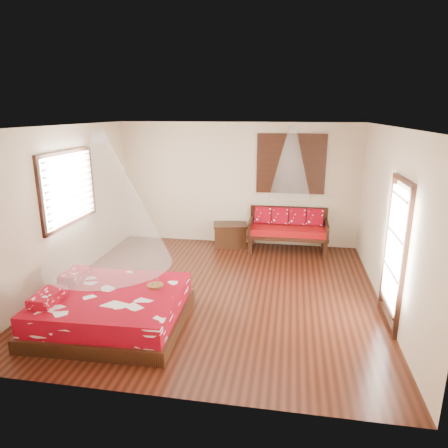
{
  "coord_description": "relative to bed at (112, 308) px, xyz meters",
  "views": [
    {
      "loc": [
        1.21,
        -6.29,
        3.03
      ],
      "look_at": [
        0.1,
        0.25,
        1.15
      ],
      "focal_mm": 32.0,
      "sensor_mm": 36.0,
      "label": 1
    }
  ],
  "objects": [
    {
      "name": "room",
      "position": [
        1.29,
        1.37,
        1.15
      ],
      "size": [
        5.54,
        5.54,
        2.84
      ],
      "color": "black",
      "rests_on": "ground"
    },
    {
      "name": "bed",
      "position": [
        0.0,
        0.0,
        0.0
      ],
      "size": [
        2.12,
        1.93,
        0.64
      ],
      "rotation": [
        0.0,
        0.0,
        0.04
      ],
      "color": "black",
      "rests_on": "floor"
    },
    {
      "name": "daybed",
      "position": [
        2.48,
        3.74,
        0.27
      ],
      "size": [
        1.74,
        0.77,
        0.94
      ],
      "color": "black",
      "rests_on": "floor"
    },
    {
      "name": "storage_chest",
      "position": [
        1.16,
        3.82,
        0.01
      ],
      "size": [
        0.86,
        0.69,
        0.53
      ],
      "rotation": [
        0.0,
        0.0,
        0.19
      ],
      "color": "black",
      "rests_on": "floor"
    },
    {
      "name": "shutter_panel",
      "position": [
        2.48,
        4.08,
        1.65
      ],
      "size": [
        1.52,
        0.06,
        1.32
      ],
      "color": "black",
      "rests_on": "wall_back"
    },
    {
      "name": "window_left",
      "position": [
        -1.42,
        1.57,
        1.45
      ],
      "size": [
        0.1,
        1.74,
        1.34
      ],
      "color": "black",
      "rests_on": "wall_left"
    },
    {
      "name": "glazed_door",
      "position": [
        4.01,
        0.77,
        0.82
      ],
      "size": [
        0.08,
        1.02,
        2.16
      ],
      "color": "black",
      "rests_on": "floor"
    },
    {
      "name": "wine_tray",
      "position": [
        0.57,
        0.32,
        0.3
      ],
      "size": [
        0.25,
        0.25,
        0.2
      ],
      "rotation": [
        0.0,
        0.0,
        -0.03
      ],
      "color": "brown",
      "rests_on": "bed"
    },
    {
      "name": "mosquito_net_main",
      "position": [
        0.02,
        0.0,
        1.6
      ],
      "size": [
        1.78,
        1.78,
        1.8
      ],
      "primitive_type": "cone",
      "color": "white",
      "rests_on": "ceiling"
    },
    {
      "name": "mosquito_net_daybed",
      "position": [
        2.48,
        3.62,
        1.75
      ],
      "size": [
        0.88,
        0.88,
        1.5
      ],
      "primitive_type": "cone",
      "color": "white",
      "rests_on": "ceiling"
    }
  ]
}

